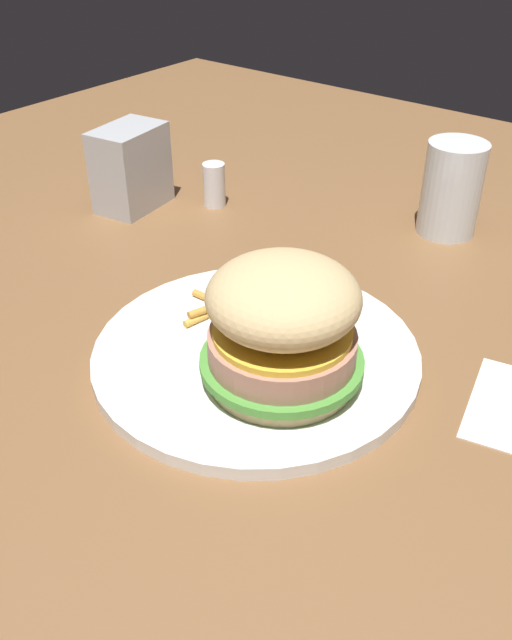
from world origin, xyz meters
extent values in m
plane|color=brown|center=(0.00, 0.00, 0.00)|extent=(1.60, 1.60, 0.00)
cylinder|color=white|center=(0.03, 0.02, 0.01)|extent=(0.29, 0.29, 0.01)
cylinder|color=tan|center=(0.01, -0.02, 0.02)|extent=(0.12, 0.12, 0.01)
cylinder|color=#4C9338|center=(0.01, -0.02, 0.03)|extent=(0.13, 0.13, 0.01)
cylinder|color=tan|center=(0.01, -0.02, 0.04)|extent=(0.12, 0.12, 0.02)
cylinder|color=yellow|center=(0.01, -0.02, 0.06)|extent=(0.11, 0.11, 0.01)
ellipsoid|color=tan|center=(0.01, -0.02, 0.09)|extent=(0.12, 0.12, 0.06)
cylinder|color=gold|center=(0.09, 0.05, 0.02)|extent=(0.02, 0.08, 0.01)
cylinder|color=gold|center=(0.05, 0.08, 0.02)|extent=(0.07, 0.02, 0.01)
cylinder|color=gold|center=(0.06, 0.08, 0.02)|extent=(0.01, 0.08, 0.01)
cylinder|color=gold|center=(0.06, 0.07, 0.02)|extent=(0.05, 0.03, 0.01)
cylinder|color=gold|center=(0.09, 0.09, 0.02)|extent=(0.02, 0.05, 0.01)
cylinder|color=gold|center=(0.06, 0.09, 0.02)|extent=(0.03, 0.07, 0.01)
cylinder|color=gold|center=(0.06, 0.05, 0.02)|extent=(0.01, 0.07, 0.01)
cylinder|color=gold|center=(0.05, 0.06, 0.02)|extent=(0.03, 0.05, 0.01)
cylinder|color=gold|center=(0.05, 0.08, 0.02)|extent=(0.06, 0.02, 0.01)
cylinder|color=#E5B251|center=(0.07, 0.05, 0.02)|extent=(0.09, 0.02, 0.01)
cylinder|color=silver|center=(0.36, 0.00, 0.05)|extent=(0.07, 0.07, 0.11)
cylinder|color=silver|center=(0.36, 0.00, 0.04)|extent=(0.06, 0.06, 0.08)
cube|color=#B7BABF|center=(0.18, 0.34, 0.05)|extent=(0.10, 0.07, 0.10)
cylinder|color=white|center=(0.25, 0.26, 0.03)|extent=(0.03, 0.03, 0.06)
camera|label=1|loc=(-0.35, -0.28, 0.37)|focal=38.31mm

